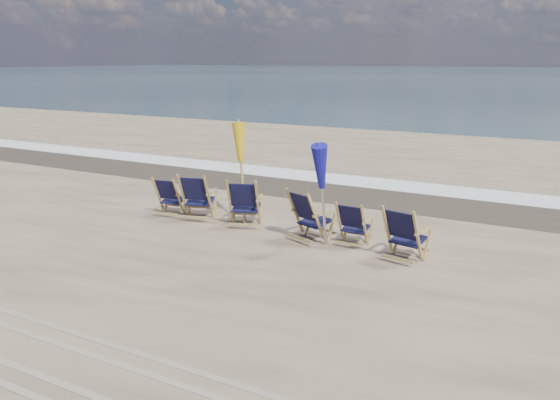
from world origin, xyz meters
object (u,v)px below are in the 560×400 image
Objects in this scene: beach_chair_0 at (178,197)px; beach_chair_3 at (316,219)px; beach_chair_5 at (417,238)px; beach_chair_2 at (258,204)px; beach_chair_1 at (208,197)px; umbrella_blue at (324,167)px; beach_chair_4 at (364,226)px; umbrella_yellow at (241,147)px.

beach_chair_0 is 0.87× the size of beach_chair_3.
beach_chair_2 is at bearing 1.91° from beach_chair_5.
beach_chair_1 is 3.20m from umbrella_blue.
beach_chair_4 is (0.87, 0.27, -0.08)m from beach_chair_3.
umbrella_blue is (3.76, -0.45, 1.12)m from beach_chair_0.
beach_chair_3 is at bearing 7.36° from beach_chair_5.
beach_chair_1 is 1.00× the size of beach_chair_2.
beach_chair_4 is (2.43, -0.19, -0.09)m from beach_chair_2.
beach_chair_1 is 0.52× the size of umbrella_blue.
umbrella_blue is (-1.80, 0.05, 1.06)m from beach_chair_5.
beach_chair_4 is 0.42× the size of umbrella_yellow.
umbrella_blue is (2.98, -0.52, 1.04)m from beach_chair_1.
umbrella_yellow is (-0.55, 0.28, 1.12)m from beach_chair_2.
umbrella_yellow is at bearing -7.03° from beach_chair_4.
beach_chair_4 is 0.43× the size of umbrella_blue.
beach_chair_0 is 0.87× the size of beach_chair_2.
beach_chair_3 is (3.58, -0.35, 0.07)m from beach_chair_0.
beach_chair_2 is 2.11m from umbrella_blue.
beach_chair_5 is at bearing -1.45° from umbrella_blue.
beach_chair_1 reaches higher than beach_chair_2.
beach_chair_2 reaches higher than beach_chair_3.
umbrella_blue reaches higher than beach_chair_5.
beach_chair_5 is 0.50× the size of umbrella_blue.
beach_chair_4 is at bearing -9.08° from umbrella_yellow.
beach_chair_2 is 3.59m from beach_chair_5.
beach_chair_3 is 1.99m from beach_chair_5.
beach_chair_4 is at bearing 28.62° from umbrella_blue.
beach_chair_1 is (0.79, 0.07, 0.07)m from beach_chair_0.
umbrella_yellow reaches higher than beach_chair_4.
beach_chair_1 is 2.82m from beach_chair_3.
beach_chair_2 is at bearing 166.95° from beach_chair_1.
beach_chair_4 is at bearing 170.38° from beach_chair_0.
beach_chair_1 is at bearing -153.94° from umbrella_yellow.
beach_chair_2 is 1.28m from umbrella_yellow.
beach_chair_1 is at bearing -17.25° from beach_chair_2.
beach_chair_0 reaches higher than beach_chair_4.
beach_chair_1 reaches higher than beach_chair_0.
beach_chair_1 reaches higher than beach_chair_5.
beach_chair_0 is at bearing 173.13° from umbrella_blue.
beach_chair_0 is 1.93m from umbrella_yellow.
umbrella_yellow reaches higher than umbrella_blue.
beach_chair_0 is 0.86× the size of beach_chair_1.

